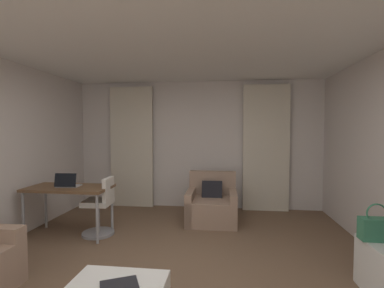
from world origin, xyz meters
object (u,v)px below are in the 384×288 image
desk (69,191)px  desk_chair (100,209)px  magazine_open (119,285)px  armchair (212,206)px  laptop (68,184)px  handbag_primary (376,228)px

desk → desk_chair: (0.46, 0.08, -0.28)m
desk → magazine_open: (1.55, -1.95, -0.26)m
armchair → magazine_open: 2.91m
desk_chair → laptop: bearing=-167.8°
armchair → magazine_open: size_ratio=2.53×
desk_chair → laptop: (-0.46, -0.10, 0.40)m
desk → handbag_primary: bearing=-15.1°
armchair → desk_chair: size_ratio=0.97×
handbag_primary → desk_chair: bearing=161.8°
desk → armchair: bearing=23.1°
desk → desk_chair: size_ratio=1.40×
magazine_open → handbag_primary: bearing=21.9°
armchair → desk: (-2.12, -0.91, 0.40)m
laptop → armchair: bearing=23.6°
desk_chair → desk: bearing=-170.4°
desk → desk_chair: bearing=9.6°
armchair → desk: size_ratio=0.70×
handbag_primary → laptop: bearing=165.3°
laptop → magazine_open: laptop is taller
laptop → magazine_open: (1.56, -1.92, -0.37)m
laptop → handbag_primary: bearing=-14.7°
desk → laptop: (-0.01, -0.02, 0.11)m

